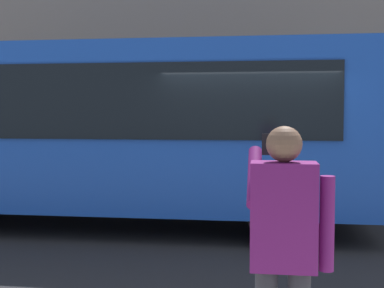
{
  "coord_description": "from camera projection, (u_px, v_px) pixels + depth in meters",
  "views": [
    {
      "loc": [
        -0.21,
        8.19,
        1.93
      ],
      "look_at": [
        1.02,
        -0.61,
        1.4
      ],
      "focal_mm": 48.72,
      "sensor_mm": 36.0,
      "label": 1
    }
  ],
  "objects": [
    {
      "name": "pedestrian_photographer",
      "position": [
        284.0,
        241.0,
        3.2
      ],
      "size": [
        0.53,
        0.52,
        1.7
      ],
      "color": "#2D2D33",
      "rests_on": "sidewalk_curb"
    },
    {
      "name": "ground_plane",
      "position": [
        250.0,
        235.0,
        8.24
      ],
      "size": [
        60.0,
        60.0,
        0.0
      ],
      "primitive_type": "plane",
      "color": "#232326"
    },
    {
      "name": "red_bus",
      "position": [
        101.0,
        128.0,
        8.85
      ],
      "size": [
        9.05,
        2.54,
        3.08
      ],
      "color": "#1947AD",
      "rests_on": "ground_plane"
    }
  ]
}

